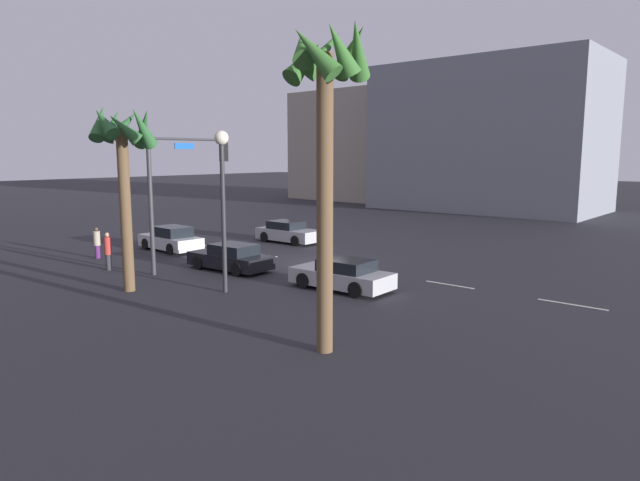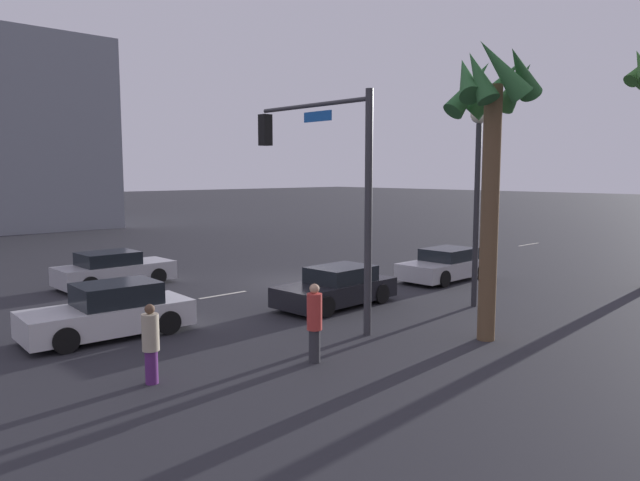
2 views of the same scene
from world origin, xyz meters
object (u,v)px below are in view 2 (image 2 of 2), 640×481
Objects in this scene: car_3 at (337,288)px; palm_tree_0 at (492,118)px; traffic_signal at (328,171)px; pedestrian_1 at (314,321)px; streetlamp at (478,168)px; pedestrian_0 at (151,342)px; car_2 at (110,312)px; car_0 at (446,265)px; car_1 at (114,270)px.

car_3 is 7.38m from palm_tree_0.
traffic_signal is 0.86× the size of palm_tree_0.
car_3 is 5.84m from pedestrian_1.
pedestrian_0 is (10.97, -0.52, -3.57)m from streetlamp.
car_2 is 11.70m from streetlamp.
car_0 is 11.66m from pedestrian_1.
car_1 is 8.98m from car_3.
car_3 is at bearing 167.95° from car_2.
pedestrian_1 is at bearing 87.48° from car_1.
pedestrian_1 is (2.58, 2.28, -3.37)m from traffic_signal.
traffic_signal is (8.31, 1.89, 3.74)m from car_0.
streetlamp is 3.85× the size of pedestrian_0.
pedestrian_0 is 0.22× the size of palm_tree_0.
palm_tree_0 is (6.38, 5.76, 5.04)m from car_0.
streetlamp is (-5.03, 1.54, 0.11)m from traffic_signal.
car_3 is 0.68× the size of streetlamp.
streetlamp is at bearing -143.11° from palm_tree_0.
palm_tree_0 reaches higher than car_2.
car_1 is 0.99× the size of car_3.
pedestrian_1 is (-3.36, 1.25, 0.09)m from pedestrian_0.
palm_tree_0 is (-3.99, 13.49, 5.01)m from car_1.
car_2 is at bearing -12.05° from car_3.
palm_tree_0 is (-6.99, 6.87, 4.99)m from car_2.
car_0 is 6.11m from streetlamp.
traffic_signal is (-5.06, 2.99, 3.68)m from car_2.
car_0 is 13.42m from car_2.
palm_tree_0 reaches higher than car_1.
traffic_signal is 3.88× the size of pedestrian_0.
traffic_signal is 6.95m from pedestrian_0.
car_0 is at bearing -137.91° from palm_tree_0.
car_3 is 2.38× the size of pedestrian_1.
pedestrian_0 is at bearing 18.09° from car_3.
car_0 is 0.99× the size of car_2.
car_1 is 10.50m from traffic_signal.
car_2 is 6.94m from traffic_signal.
pedestrian_1 is (0.52, 11.89, 0.34)m from car_1.
traffic_signal is 1.01× the size of streetlamp.
car_1 is at bearing -57.57° from streetlamp.
traffic_signal reaches higher than car_3.
car_0 is 9.96m from palm_tree_0.
car_1 is 7.27m from car_2.
streetlamp reaches higher than pedestrian_0.
streetlamp is (-10.10, 4.54, 3.80)m from car_2.
traffic_signal is 4.52m from palm_tree_0.
streetlamp is (-3.19, 3.06, 3.85)m from car_3.
car_3 is 8.19m from pedestrian_0.
pedestrian_0 is at bearing 11.55° from car_0.
car_0 is 2.36× the size of pedestrian_1.
car_0 is at bearing 175.27° from car_2.
car_3 is at bearing -43.83° from streetlamp.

